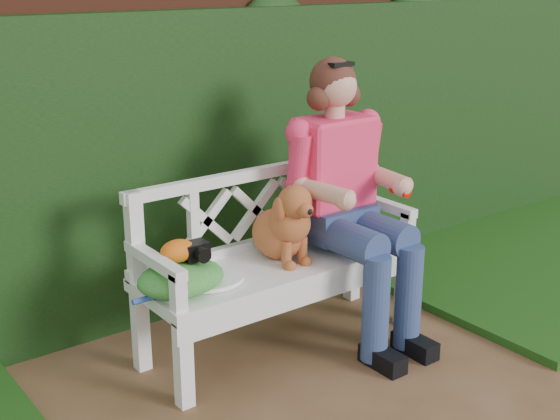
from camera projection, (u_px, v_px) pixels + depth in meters
brick_wall at (156, 117)px, 4.26m from camera, size 10.00×0.30×2.20m
ivy_hedge at (177, 167)px, 4.17m from camera, size 10.00×0.18×1.70m
grass_right at (540, 252)px, 5.20m from camera, size 2.60×2.00×0.05m
garden_bench at (280, 303)px, 3.91m from camera, size 1.61×0.67×0.48m
seated_woman at (339, 198)px, 3.95m from camera, size 0.78×0.95×1.49m
dog at (282, 220)px, 3.78m from camera, size 0.39×0.46×0.42m
tennis_racket at (208, 282)px, 3.53m from camera, size 0.65×0.46×0.03m
green_bag at (181, 277)px, 3.44m from camera, size 0.47×0.39×0.14m
camera_item at (195, 251)px, 3.45m from camera, size 0.12×0.09×0.08m
baseball_glove at (178, 251)px, 3.41m from camera, size 0.19×0.16×0.11m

